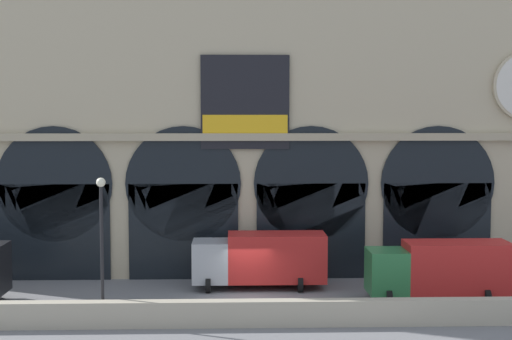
# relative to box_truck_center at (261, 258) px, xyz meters

# --- Properties ---
(ground_plane) EXTENTS (200.00, 200.00, 0.00)m
(ground_plane) POSITION_rel_box_truck_center_xyz_m (-0.72, -2.50, -1.70)
(ground_plane) COLOR slate
(quay_parapet_wall) EXTENTS (90.00, 0.70, 1.22)m
(quay_parapet_wall) POSITION_rel_box_truck_center_xyz_m (-0.72, -7.55, -1.09)
(quay_parapet_wall) COLOR #B2A891
(quay_parapet_wall) RESTS_ON ground
(station_building) EXTENTS (39.51, 6.33, 21.58)m
(station_building) POSITION_rel_box_truck_center_xyz_m (-0.70, 5.47, 8.83)
(station_building) COLOR #BCAD8C
(station_building) RESTS_ON ground
(box_truck_center) EXTENTS (7.50, 2.91, 3.12)m
(box_truck_center) POSITION_rel_box_truck_center_xyz_m (0.00, 0.00, 0.00)
(box_truck_center) COLOR #ADB2B7
(box_truck_center) RESTS_ON ground
(box_truck_mideast) EXTENTS (7.50, 2.91, 3.12)m
(box_truck_mideast) POSITION_rel_box_truck_center_xyz_m (9.39, -3.06, 0.00)
(box_truck_mideast) COLOR #2D7A42
(box_truck_mideast) RESTS_ON ground
(street_lamp_quayside) EXTENTS (0.44, 0.44, 6.90)m
(street_lamp_quayside) POSITION_rel_box_truck_center_xyz_m (-7.74, -6.75, 2.71)
(street_lamp_quayside) COLOR black
(street_lamp_quayside) RESTS_ON ground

